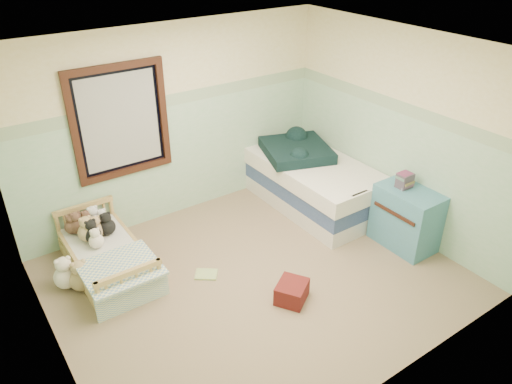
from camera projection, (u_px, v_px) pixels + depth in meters
floor at (256, 278)px, 5.50m from camera, size 4.20×3.60×0.02m
ceiling at (256, 51)px, 4.26m from camera, size 4.20×3.60×0.02m
wall_back at (175, 124)px, 6.17m from camera, size 4.20×0.04×2.50m
wall_front at (395, 274)px, 3.59m from camera, size 4.20×0.04×2.50m
wall_left at (36, 250)px, 3.84m from camera, size 0.04×3.60×2.50m
wall_right at (399, 133)px, 5.92m from camera, size 0.04×3.60×2.50m
wainscot_mint at (179, 160)px, 6.40m from camera, size 4.20×0.01×1.50m
border_strip at (173, 100)px, 6.00m from camera, size 4.20×0.01×0.15m
window_frame at (121, 122)px, 5.69m from camera, size 1.16×0.06×1.36m
window_blinds at (120, 121)px, 5.70m from camera, size 0.92×0.01×1.12m
toddler_bed_frame at (109, 264)px, 5.55m from camera, size 0.72×1.43×0.18m
toddler_mattress at (107, 253)px, 5.48m from camera, size 0.66×1.37×0.12m
patchwork_quilt at (121, 269)px, 5.12m from camera, size 0.78×0.72×0.03m
plush_bed_brown at (77, 226)px, 5.69m from camera, size 0.19×0.19×0.19m
plush_bed_white at (94, 220)px, 5.78m from camera, size 0.19×0.19×0.19m
plush_bed_tan at (87, 232)px, 5.55m from camera, size 0.21×0.21×0.21m
plush_bed_dark at (107, 227)px, 5.67m from camera, size 0.19×0.19×0.19m
plush_floor_cream at (66, 277)px, 5.29m from camera, size 0.26×0.26×0.26m
plush_floor_tan at (81, 280)px, 5.27m from camera, size 0.25×0.25×0.25m
twin_bed_frame at (311, 197)px, 6.85m from camera, size 0.99×1.99×0.22m
twin_boxspring at (312, 183)px, 6.74m from camera, size 0.99×1.99×0.22m
twin_mattress at (313, 169)px, 6.63m from camera, size 1.03×2.03×0.22m
teal_blanket at (296, 150)px, 6.73m from camera, size 1.09×1.12×0.14m
dresser at (406, 218)px, 5.88m from camera, size 0.47×0.75×0.75m
book_stack at (405, 180)px, 5.73m from camera, size 0.18×0.14×0.18m
red_pillow at (292, 292)px, 5.13m from camera, size 0.44×0.43×0.21m
floor_book at (206, 274)px, 5.52m from camera, size 0.31×0.30×0.02m
extra_plush_0 at (97, 230)px, 5.62m from camera, size 0.18×0.18×0.18m
extra_plush_1 at (72, 227)px, 5.68m from camera, size 0.17×0.17×0.17m
extra_plush_2 at (88, 223)px, 5.75m from camera, size 0.18×0.18×0.18m
extra_plush_3 at (92, 234)px, 5.53m from camera, size 0.20×0.20×0.20m
extra_plush_4 at (103, 221)px, 5.81m from camera, size 0.16×0.16×0.16m
extra_plush_5 at (96, 241)px, 5.44m from camera, size 0.17×0.17×0.17m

